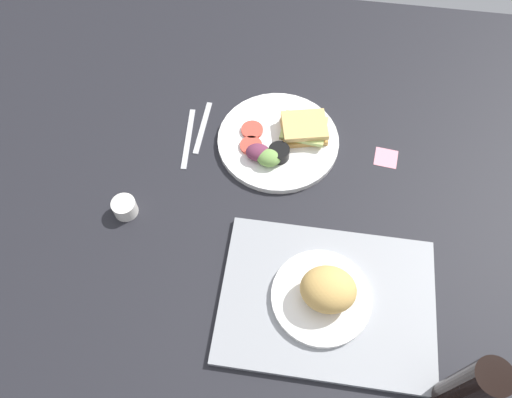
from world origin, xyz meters
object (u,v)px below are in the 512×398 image
object	(u,v)px
fork	(203,127)
knife	(188,138)
plate_with_salad	(281,140)
serving_tray	(327,300)
bread_plate_near	(325,293)
soda_bottle	(468,389)
espresso_cup	(125,207)
sticky_note	(386,158)

from	to	relation	value
fork	knife	distance (cm)	5.00
plate_with_salad	knife	size ratio (longest dim) A/B	1.62
serving_tray	fork	distance (cm)	55.07
bread_plate_near	soda_bottle	bearing A→B (deg)	146.94
espresso_cup	knife	bearing A→B (deg)	-113.22
bread_plate_near	plate_with_salad	xyz separation A→B (cm)	(13.75, -39.77, -3.39)
espresso_cup	fork	bearing A→B (deg)	-115.48
plate_with_salad	soda_bottle	bearing A→B (deg)	124.68
bread_plate_near	plate_with_salad	bearing A→B (deg)	-70.93
soda_bottle	fork	xyz separation A→B (cm)	(59.45, -58.48, -11.35)
soda_bottle	fork	world-z (taller)	soda_bottle
serving_tray	plate_with_salad	size ratio (longest dim) A/B	1.46
knife	sticky_note	distance (cm)	50.43
bread_plate_near	soda_bottle	distance (cm)	30.61
knife	espresso_cup	bearing A→B (deg)	-28.12
bread_plate_near	knife	xyz separation A→B (cm)	(37.39, -38.17, -4.77)
plate_with_salad	fork	size ratio (longest dim) A/B	1.81
bread_plate_near	knife	size ratio (longest dim) A/B	1.11
espresso_cup	plate_with_salad	bearing A→B (deg)	-143.70
plate_with_salad	soda_bottle	xyz separation A→B (cm)	(-38.80, 56.08, 9.98)
fork	knife	xyz separation A→B (cm)	(3.00, 4.00, 0.00)
soda_bottle	sticky_note	size ratio (longest dim) A/B	4.14
sticky_note	soda_bottle	bearing A→B (deg)	102.20
serving_tray	bread_plate_near	world-z (taller)	bread_plate_near
soda_bottle	fork	size ratio (longest dim) A/B	1.36
serving_tray	soda_bottle	xyz separation A→B (cm)	(-24.15, 16.21, 10.80)
serving_tray	knife	bearing A→B (deg)	-44.98
bread_plate_near	espresso_cup	distance (cm)	49.73
serving_tray	sticky_note	xyz separation A→B (cm)	(-12.12, -39.41, -0.74)
bread_plate_near	sticky_note	xyz separation A→B (cm)	(-13.03, -39.31, -4.96)
soda_bottle	knife	distance (cm)	83.64
bread_plate_near	sticky_note	size ratio (longest dim) A/B	3.76
espresso_cup	bread_plate_near	bearing A→B (deg)	162.24
espresso_cup	fork	world-z (taller)	espresso_cup
espresso_cup	fork	distance (cm)	29.99
espresso_cup	fork	xyz separation A→B (cm)	(-12.88, -27.03, -1.75)
bread_plate_near	plate_with_salad	distance (cm)	42.21
soda_bottle	espresso_cup	xyz separation A→B (cm)	(72.32, -31.45, -9.60)
fork	serving_tray	bearing A→B (deg)	41.22
serving_tray	fork	world-z (taller)	serving_tray
espresso_cup	knife	xyz separation A→B (cm)	(-9.88, -23.03, -1.75)
bread_plate_near	soda_bottle	world-z (taller)	soda_bottle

